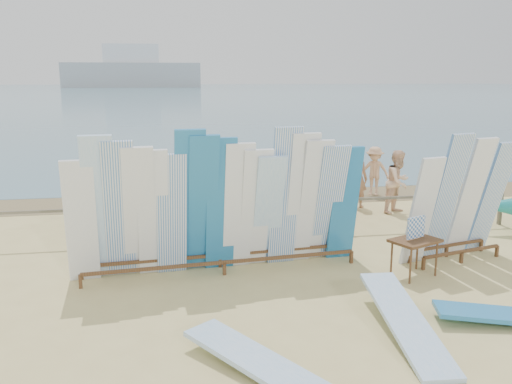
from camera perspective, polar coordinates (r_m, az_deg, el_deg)
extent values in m
plane|color=#D3C279|center=(9.96, 4.26, -9.53)|extent=(160.00, 160.00, 0.00)
cube|color=slate|center=(137.04, -8.87, 10.42)|extent=(320.00, 240.00, 0.02)
cube|color=olive|center=(16.74, -1.65, -0.56)|extent=(40.00, 2.60, 0.01)
cube|color=#999EA3|center=(189.23, -12.91, 11.90)|extent=(45.00, 8.00, 8.00)
cube|color=silver|center=(189.37, -13.01, 14.02)|extent=(18.00, 6.00, 6.00)
cube|color=#706855|center=(12.52, 1.03, -1.13)|extent=(12.00, 0.06, 0.06)
cube|color=#706855|center=(12.52, -17.31, -3.34)|extent=(0.08, 0.08, 0.90)
cube|color=#706855|center=(12.40, -8.11, -3.05)|extent=(0.08, 0.08, 0.90)
cube|color=#706855|center=(12.61, 1.02, -2.68)|extent=(0.08, 0.08, 0.90)
cube|color=#706855|center=(13.11, 9.65, -2.27)|extent=(0.08, 0.08, 0.90)
cube|color=#706855|center=(13.90, 17.46, -1.85)|extent=(0.08, 0.08, 0.90)
cube|color=#706855|center=(14.91, 24.33, -1.45)|extent=(0.08, 0.08, 0.90)
cube|color=brown|center=(10.25, -3.35, -7.40)|extent=(5.16, 0.52, 0.06)
cube|color=brown|center=(10.65, -3.82, -6.63)|extent=(5.16, 0.52, 0.06)
cube|color=white|center=(10.04, -17.95, -3.04)|extent=(0.59, 0.60, 2.29)
cube|color=#94C1ED|center=(9.97, -16.11, -1.76)|extent=(0.61, 0.83, 2.72)
cube|color=white|center=(9.98, -14.17, -1.96)|extent=(0.61, 0.83, 2.61)
cube|color=white|center=(10.00, -12.24, -2.16)|extent=(0.62, 0.85, 2.50)
cube|color=white|center=(10.02, -10.80, -2.27)|extent=(0.60, 0.70, 2.43)
cube|color=white|center=(10.06, -8.88, -2.41)|extent=(0.60, 0.61, 2.34)
cube|color=#2271AC|center=(10.04, -7.02, -1.11)|extent=(0.61, 0.82, 2.77)
cube|color=#2271AC|center=(10.09, -5.60, -1.32)|extent=(0.61, 0.81, 2.67)
cube|color=#2271AC|center=(10.15, -3.73, -1.39)|extent=(0.60, 0.63, 2.60)
cube|color=white|center=(10.23, -1.89, -1.58)|extent=(0.60, 0.64, 2.49)
cube|color=white|center=(10.32, -0.08, -1.79)|extent=(0.60, 0.72, 2.37)
cube|color=#94C1ED|center=(10.40, 1.26, -2.06)|extent=(0.61, 0.81, 2.24)
cube|color=white|center=(10.44, 3.04, -0.56)|extent=(0.59, 0.61, 2.76)
cube|color=white|center=(10.56, 4.76, -0.76)|extent=(0.60, 0.68, 2.65)
cube|color=white|center=(10.66, 6.03, -1.03)|extent=(0.61, 0.80, 2.51)
cube|color=white|center=(10.79, 7.69, -1.22)|extent=(0.61, 0.82, 2.40)
cube|color=#2271AC|center=(10.93, 9.31, -1.23)|extent=(0.59, 0.56, 2.35)
cube|color=brown|center=(11.61, 20.85, -5.88)|extent=(1.87, 0.52, 0.06)
cube|color=brown|center=(11.90, 19.44, -5.35)|extent=(1.87, 0.52, 0.06)
cube|color=white|center=(10.94, 17.06, -2.01)|extent=(0.65, 0.68, 2.20)
cube|color=white|center=(11.29, 19.43, -0.64)|extent=(0.68, 0.82, 2.62)
cube|color=white|center=(11.71, 21.56, -0.62)|extent=(0.69, 0.84, 2.52)
cube|color=white|center=(12.14, 23.53, -0.61)|extent=(0.69, 0.86, 2.41)
cone|color=teal|center=(13.99, 24.46, -1.36)|extent=(1.38, 0.97, 0.59)
cube|color=brown|center=(10.45, 16.40, -4.94)|extent=(1.04, 0.91, 0.05)
cube|color=white|center=(10.38, 16.49, -3.59)|extent=(0.43, 0.21, 0.41)
cube|color=#94C1ED|center=(7.09, 1.50, -19.04)|extent=(2.06, 2.50, 0.27)
cube|color=#94C1ED|center=(8.41, 15.33, -14.19)|extent=(0.74, 2.72, 0.44)
cube|color=#B21317|center=(13.20, 0.46, -2.65)|extent=(0.66, 0.64, 0.05)
cube|color=#B21317|center=(13.36, 0.66, -1.30)|extent=(0.54, 0.34, 0.52)
cube|color=#B21317|center=(13.96, 4.57, -1.76)|extent=(0.60, 0.55, 0.05)
cube|color=#B21317|center=(14.13, 4.29, -0.38)|extent=(0.58, 0.20, 0.57)
cube|color=#B21317|center=(14.08, 5.95, -0.55)|extent=(0.69, 0.92, 0.60)
cube|color=#B21317|center=(14.27, 5.31, 1.20)|extent=(0.52, 0.30, 0.38)
imported|color=#8C6042|center=(14.39, 2.92, 0.64)|extent=(1.03, 0.71, 1.62)
imported|color=tan|center=(17.31, 12.35, 2.17)|extent=(1.06, 0.85, 1.53)
imported|color=beige|center=(16.55, -4.71, 2.55)|extent=(1.41, 1.76, 1.86)
imported|color=tan|center=(15.66, -4.76, 1.54)|extent=(1.12, 0.90, 1.62)
imported|color=beige|center=(15.19, 14.74, 1.05)|extent=(0.92, 0.80, 1.72)
imported|color=#8C6042|center=(15.62, 10.61, 1.44)|extent=(0.66, 0.67, 1.66)
imported|color=tan|center=(15.20, 8.73, 1.04)|extent=(0.85, 0.66, 1.57)
imported|color=#8C6042|center=(13.98, -8.44, 0.13)|extent=(0.63, 0.65, 1.60)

